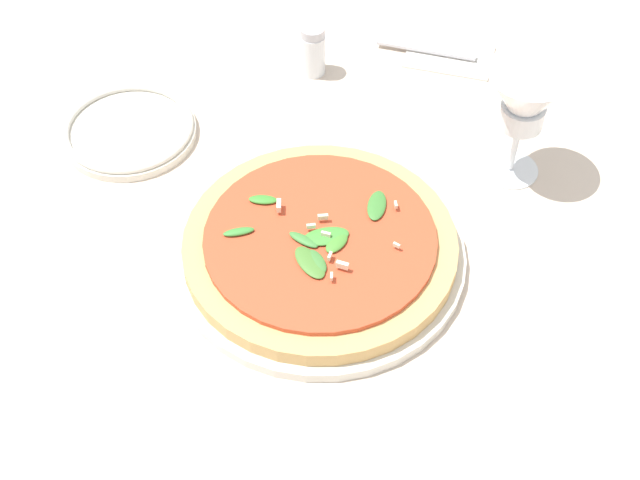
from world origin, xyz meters
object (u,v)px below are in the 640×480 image
Objects in this scene: shaker_pepper at (313,51)px; side_plate_white at (129,130)px; pizza_arugula_main at (320,248)px; fork at (455,54)px; wine_glass at (524,105)px.

side_plate_white is at bearing -134.62° from shaker_pepper.
pizza_arugula_main is 0.30m from side_plate_white.
side_plate_white is 2.37× the size of shaker_pepper.
shaker_pepper is at bearing -156.02° from fork.
pizza_arugula_main is 0.31m from shaker_pepper.
fork is 0.43m from side_plate_white.
pizza_arugula_main is 4.53× the size of shaker_pepper.
wine_glass is 0.30m from shaker_pepper.
side_plate_white is at bearing -171.09° from wine_glass.
fork is at bearing 118.13° from wine_glass.
fork is at bearing 24.45° from shaker_pepper.
wine_glass is at bearing -62.34° from fork.
pizza_arugula_main is 2.19× the size of wine_glass.
fork is at bearing 78.92° from pizza_arugula_main.
pizza_arugula_main reaches higher than fork.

